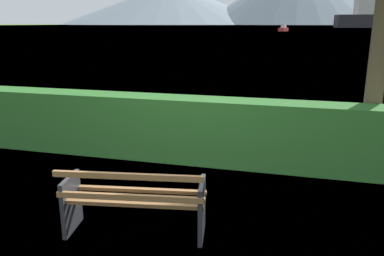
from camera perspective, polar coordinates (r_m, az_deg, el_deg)
name	(u,v)px	position (r m, az deg, el deg)	size (l,w,h in m)	color
ground_plane	(137,231)	(4.83, -8.12, -14.84)	(1400.00, 1400.00, 0.00)	#567A38
water_surface	(295,26)	(310.24, 14.91, 14.31)	(620.00, 620.00, 0.00)	#7A99A8
park_bench	(134,201)	(4.58, -8.50, -10.61)	(1.70, 0.81, 0.87)	olive
hedge_row	(192,130)	(6.86, -0.04, -0.26)	(8.76, 0.60, 1.15)	#2D6B28
fishing_boat_near	(283,29)	(120.02, 13.33, 14.05)	(2.79, 5.57, 2.11)	#B2332D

